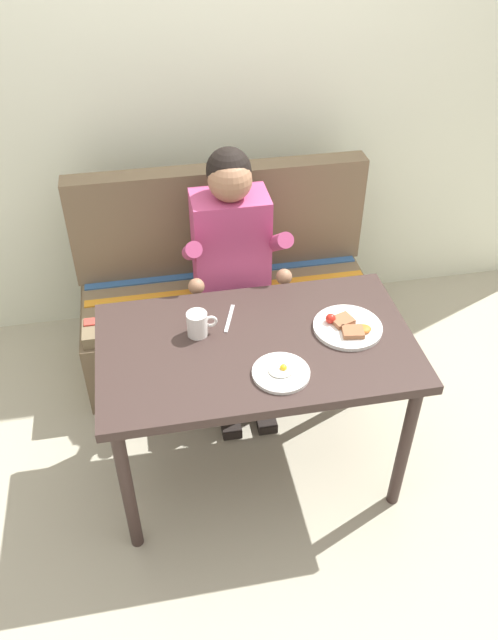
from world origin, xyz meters
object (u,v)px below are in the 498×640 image
Objects in this scene: table at (256,359)px; plate_breakfast at (347,327)px; coffee_mug at (198,323)px; fork at (229,318)px; person at (233,255)px; plate_eggs at (281,373)px; couch at (227,305)px.

table is 4.48× the size of plate_breakfast.
fork is at bearing 27.35° from coffee_mug.
person reaches higher than fork.
plate_eggs is at bearing -74.04° from table.
coffee_mug is 0.16m from fork.
person is (0.01, -0.17, 0.41)m from couch.
coffee_mug is at bearing -107.22° from couch.
person is at bearing -86.39° from couch.
fork reaches higher than table.
couch reaches higher than plate_eggs.
person is at bearing 97.34° from fork.
person is 0.68m from plate_breakfast.
table is at bearing -178.24° from plate_breakfast.
plate_eggs is at bearing -50.40° from fork.
plate_breakfast is 0.58m from coffee_mug.
person is 0.44m from fork.
coffee_mug reaches higher than plate_eggs.
couch is at bearing 115.61° from plate_breakfast.
coffee_mug reaches higher than table.
table is at bearing -45.27° from fork.
couch is at bearing 72.78° from coffee_mug.
couch is 8.47× the size of fork.
plate_eggs is (0.05, -0.18, 0.09)m from table.
plate_breakfast reaches higher than table.
table is 0.60m from person.
coffee_mug is 0.69× the size of fork.
plate_eggs is (0.05, -0.95, 0.41)m from couch.
coffee_mug is at bearing -133.74° from fork.
coffee_mug is at bearing 171.98° from plate_breakfast.
person is at bearing 121.18° from plate_breakfast.
person reaches higher than plate_eggs.
plate_breakfast is (0.35, -0.58, 0.00)m from person.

